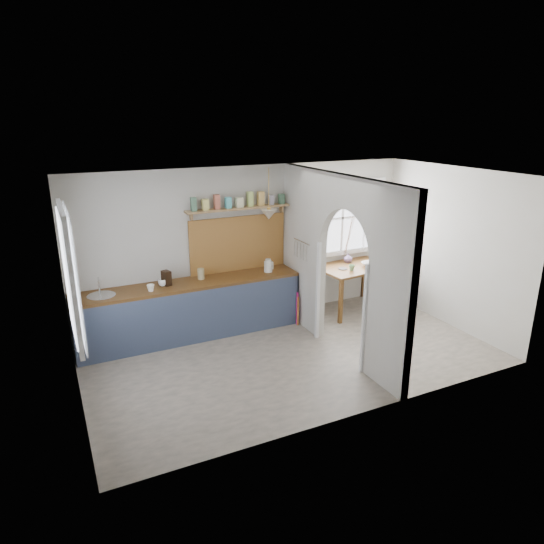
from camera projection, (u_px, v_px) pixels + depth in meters
name	position (u px, v px, depth m)	size (l,w,h in m)	color
floor	(293.00, 356.00, 7.08)	(5.80, 3.20, 0.01)	gray
ceiling	(296.00, 176.00, 6.27)	(5.80, 3.20, 0.01)	#B9B6AC
walls	(295.00, 272.00, 6.68)	(5.81, 3.21, 2.60)	#B9B6AC
partition	(336.00, 254.00, 6.97)	(0.12, 3.20, 2.60)	#B9B6AC
kitchen_window	(68.00, 276.00, 5.39)	(0.10, 1.16, 1.50)	white
nook_window	(342.00, 218.00, 8.66)	(1.76, 0.10, 1.30)	white
counter	(191.00, 309.00, 7.61)	(3.50, 0.60, 0.90)	#4F311D
sink	(101.00, 296.00, 6.92)	(0.40, 0.40, 0.02)	silver
backsplash	(238.00, 244.00, 7.93)	(1.65, 0.03, 0.90)	#9B6427
shelf	(239.00, 205.00, 7.65)	(1.75, 0.20, 0.21)	olive
pendant_lamp	(269.00, 214.00, 7.54)	(0.26, 0.26, 0.16)	beige
utensil_rail	(302.00, 242.00, 7.65)	(0.02, 0.02, 0.50)	silver
dining_table	(353.00, 288.00, 8.68)	(1.30, 0.87, 0.82)	#4F311D
chair_left	(302.00, 292.00, 8.34)	(0.41, 0.41, 0.91)	silver
chair_right	(394.00, 276.00, 9.16)	(0.41, 0.41, 0.89)	silver
kettle	(268.00, 265.00, 7.93)	(0.18, 0.14, 0.22)	silver
mug_a	(151.00, 288.00, 7.07)	(0.11, 0.11, 0.10)	white
mug_b	(163.00, 282.00, 7.30)	(0.14, 0.14, 0.11)	white
knife_block	(166.00, 278.00, 7.31)	(0.10, 0.14, 0.23)	black
jar	(201.00, 274.00, 7.58)	(0.11, 0.11, 0.17)	tan
towel_magenta	(297.00, 309.00, 8.06)	(0.02, 0.03, 0.60)	#BD1B70
towel_orange	(298.00, 311.00, 8.05)	(0.02, 0.03, 0.51)	orange
bowl	(370.00, 264.00, 8.53)	(0.29, 0.29, 0.07)	white
table_cup	(352.00, 268.00, 8.30)	(0.10, 0.10, 0.10)	#6D9D69
plate	(343.00, 269.00, 8.38)	(0.16, 0.16, 0.01)	#302B2A
vase	(348.00, 258.00, 8.75)	(0.16, 0.16, 0.16)	#624B71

